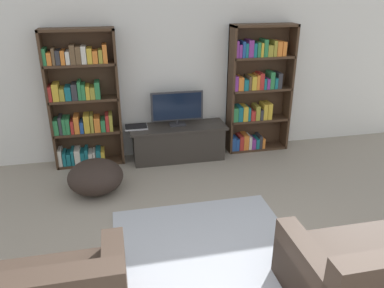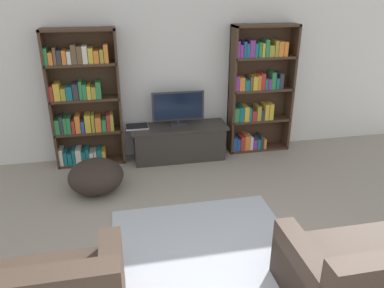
{
  "view_description": "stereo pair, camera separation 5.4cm",
  "coord_description": "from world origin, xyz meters",
  "px_view_note": "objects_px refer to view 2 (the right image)",
  "views": [
    {
      "loc": [
        -0.88,
        -1.33,
        2.52
      ],
      "look_at": [
        0.01,
        2.82,
        0.7
      ],
      "focal_mm": 35.0,
      "sensor_mm": 36.0,
      "label": 1
    },
    {
      "loc": [
        -0.83,
        -1.34,
        2.52
      ],
      "look_at": [
        0.01,
        2.82,
        0.7
      ],
      "focal_mm": 35.0,
      "sensor_mm": 36.0,
      "label": 2
    }
  ],
  "objects_px": {
    "television": "(178,108)",
    "laptop": "(137,127)",
    "tv_stand": "(179,142)",
    "beanbag_ottoman": "(96,176)",
    "bookshelf_left": "(83,102)",
    "bookshelf_right": "(258,91)"
  },
  "relations": [
    {
      "from": "bookshelf_right",
      "to": "beanbag_ottoman",
      "type": "relative_size",
      "value": 2.79
    },
    {
      "from": "bookshelf_left",
      "to": "laptop",
      "type": "height_order",
      "value": "bookshelf_left"
    },
    {
      "from": "television",
      "to": "laptop",
      "type": "height_order",
      "value": "television"
    },
    {
      "from": "bookshelf_left",
      "to": "beanbag_ottoman",
      "type": "bearing_deg",
      "value": -81.81
    },
    {
      "from": "laptop",
      "to": "beanbag_ottoman",
      "type": "relative_size",
      "value": 0.47
    },
    {
      "from": "bookshelf_left",
      "to": "beanbag_ottoman",
      "type": "xyz_separation_m",
      "value": [
        0.13,
        -0.92,
        -0.75
      ]
    },
    {
      "from": "laptop",
      "to": "beanbag_ottoman",
      "type": "height_order",
      "value": "laptop"
    },
    {
      "from": "bookshelf_left",
      "to": "tv_stand",
      "type": "distance_m",
      "value": 1.54
    },
    {
      "from": "tv_stand",
      "to": "beanbag_ottoman",
      "type": "height_order",
      "value": "tv_stand"
    },
    {
      "from": "bookshelf_left",
      "to": "television",
      "type": "height_order",
      "value": "bookshelf_left"
    },
    {
      "from": "bookshelf_left",
      "to": "bookshelf_right",
      "type": "xyz_separation_m",
      "value": [
        2.65,
        0.0,
        0.02
      ]
    },
    {
      "from": "bookshelf_left",
      "to": "television",
      "type": "distance_m",
      "value": 1.38
    },
    {
      "from": "laptop",
      "to": "beanbag_ottoman",
      "type": "xyz_separation_m",
      "value": [
        -0.61,
        -0.85,
        -0.33
      ]
    },
    {
      "from": "bookshelf_left",
      "to": "laptop",
      "type": "relative_size",
      "value": 5.9
    },
    {
      "from": "bookshelf_right",
      "to": "laptop",
      "type": "height_order",
      "value": "bookshelf_right"
    },
    {
      "from": "bookshelf_right",
      "to": "laptop",
      "type": "bearing_deg",
      "value": -177.83
    },
    {
      "from": "bookshelf_right",
      "to": "television",
      "type": "xyz_separation_m",
      "value": [
        -1.28,
        -0.09,
        -0.17
      ]
    },
    {
      "from": "beanbag_ottoman",
      "to": "television",
      "type": "bearing_deg",
      "value": 34.03
    },
    {
      "from": "beanbag_ottoman",
      "to": "bookshelf_left",
      "type": "bearing_deg",
      "value": 98.19
    },
    {
      "from": "laptop",
      "to": "bookshelf_left",
      "type": "bearing_deg",
      "value": 174.5
    },
    {
      "from": "bookshelf_left",
      "to": "beanbag_ottoman",
      "type": "distance_m",
      "value": 1.19
    },
    {
      "from": "bookshelf_left",
      "to": "laptop",
      "type": "bearing_deg",
      "value": -5.5
    }
  ]
}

